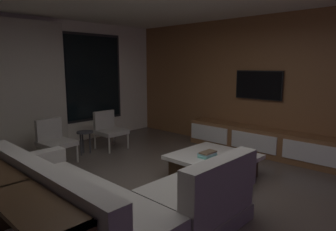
{
  "coord_description": "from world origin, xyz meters",
  "views": [
    {
      "loc": [
        -2.59,
        -2.55,
        1.75
      ],
      "look_at": [
        1.13,
        1.0,
        0.87
      ],
      "focal_mm": 31.88,
      "sensor_mm": 36.0,
      "label": 1
    }
  ],
  "objects": [
    {
      "name": "floor",
      "position": [
        0.0,
        0.0,
        0.0
      ],
      "size": [
        9.2,
        9.2,
        0.0
      ],
      "primitive_type": "plane",
      "color": "#564C44"
    },
    {
      "name": "back_wall_with_window",
      "position": [
        -0.06,
        3.62,
        1.34
      ],
      "size": [
        6.6,
        0.3,
        2.7
      ],
      "color": "silver",
      "rests_on": "floor"
    },
    {
      "name": "media_wall",
      "position": [
        3.06,
        0.0,
        1.35
      ],
      "size": [
        0.12,
        7.8,
        2.7
      ],
      "color": "brown",
      "rests_on": "floor"
    },
    {
      "name": "sectional_couch",
      "position": [
        -0.89,
        -0.04,
        0.29
      ],
      "size": [
        1.98,
        2.5,
        0.82
      ],
      "color": "gray",
      "rests_on": "floor"
    },
    {
      "name": "coffee_table",
      "position": [
        1.14,
        0.02,
        0.19
      ],
      "size": [
        1.16,
        1.16,
        0.36
      ],
      "color": "#392616",
      "rests_on": "floor"
    },
    {
      "name": "book_stack_on_coffee_table",
      "position": [
        0.99,
        0.04,
        0.4
      ],
      "size": [
        0.29,
        0.18,
        0.09
      ],
      "color": "#6CC5B5",
      "rests_on": "coffee_table"
    },
    {
      "name": "accent_chair_near_window",
      "position": [
        1.0,
        2.61,
        0.43
      ],
      "size": [
        0.55,
        0.57,
        0.78
      ],
      "color": "#B2ADA0",
      "rests_on": "floor"
    },
    {
      "name": "accent_chair_by_curtain",
      "position": [
        -0.23,
        2.54,
        0.43
      ],
      "size": [
        0.59,
        0.61,
        0.78
      ],
      "color": "#B2ADA0",
      "rests_on": "floor"
    },
    {
      "name": "side_stool",
      "position": [
        0.4,
        2.56,
        0.37
      ],
      "size": [
        0.32,
        0.32,
        0.46
      ],
      "color": "#333338",
      "rests_on": "floor"
    },
    {
      "name": "media_console",
      "position": [
        2.77,
        0.05,
        0.25
      ],
      "size": [
        0.46,
        3.1,
        0.52
      ],
      "color": "brown",
      "rests_on": "floor"
    },
    {
      "name": "mounted_tv",
      "position": [
        2.95,
        0.25,
        1.35
      ],
      "size": [
        0.05,
        0.98,
        0.57
      ],
      "color": "black"
    },
    {
      "name": "console_table_behind_couch",
      "position": [
        -1.8,
        0.09,
        0.42
      ],
      "size": [
        0.4,
        2.1,
        0.74
      ],
      "color": "#392616",
      "rests_on": "floor"
    }
  ]
}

